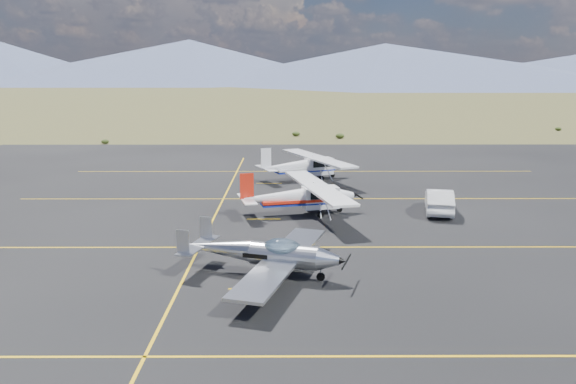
% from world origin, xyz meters
% --- Properties ---
extents(ground, '(1600.00, 1600.00, 0.00)m').
position_xyz_m(ground, '(0.00, 0.00, 0.00)').
color(ground, '#383D1C').
rests_on(ground, ground).
extents(apron, '(72.00, 72.00, 0.02)m').
position_xyz_m(apron, '(0.00, 7.00, 0.00)').
color(apron, black).
rests_on(apron, ground).
extents(aircraft_low_wing, '(6.96, 9.45, 2.06)m').
position_xyz_m(aircraft_low_wing, '(-2.50, -1.95, 0.99)').
color(aircraft_low_wing, silver).
rests_on(aircraft_low_wing, apron).
extents(aircraft_cessna, '(6.93, 10.71, 2.71)m').
position_xyz_m(aircraft_cessna, '(-0.80, 8.58, 1.21)').
color(aircraft_cessna, white).
rests_on(aircraft_cessna, apron).
extents(aircraft_plain, '(7.89, 10.58, 2.76)m').
position_xyz_m(aircraft_plain, '(-0.16, 20.03, 1.23)').
color(aircraft_plain, silver).
rests_on(aircraft_plain, apron).
extents(sedan, '(2.48, 4.76, 1.49)m').
position_xyz_m(sedan, '(7.81, 9.04, 0.76)').
color(sedan, silver).
rests_on(sedan, apron).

